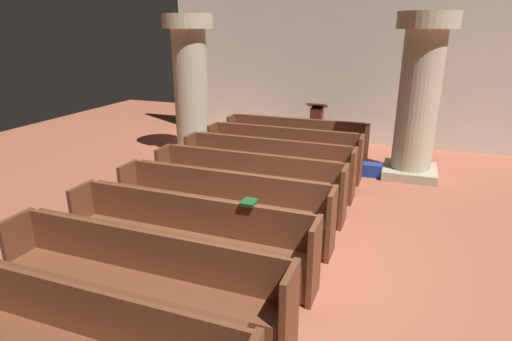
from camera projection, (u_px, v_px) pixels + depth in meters
The scene contains 14 objects.
ground_plane at pixel (292, 255), 5.43m from camera, with size 19.20×19.20×0.00m, color #AD5B42.
back_wall at pixel (363, 52), 10.08m from camera, with size 10.00×0.16×4.50m, color silver.
pew_row_0 at pixel (296, 139), 9.17m from camera, with size 3.10×0.47×0.91m.
pew_row_1 at pixel (283, 150), 8.33m from camera, with size 3.10×0.46×0.91m.
pew_row_2 at pixel (267, 164), 7.48m from camera, with size 3.10×0.46×0.91m.
pew_row_3 at pixel (248, 182), 6.64m from camera, with size 3.10×0.47×0.91m.
pew_row_4 at pixel (223, 204), 5.79m from camera, with size 3.10×0.46×0.91m.
pew_row_5 at pixel (189, 234), 4.94m from camera, with size 3.10×0.46×0.91m.
pew_row_6 at pixel (141, 277), 4.10m from camera, with size 3.10×0.47×0.91m.
pillar_aisle_side at pixel (419, 95), 7.82m from camera, with size 1.08×1.08×3.08m.
pillar_far_side at pixel (191, 84), 9.30m from camera, with size 1.08×1.08×3.08m.
lectern at pixel (316, 128), 10.35m from camera, with size 0.48×0.45×1.08m.
hymn_book at pixel (249, 202), 4.73m from camera, with size 0.16×0.20×0.03m, color #194723.
kneeler_box_blue at pixel (372, 170), 8.29m from camera, with size 0.36×0.25×0.25m, color navy.
Camera 1 is at (1.23, -4.64, 2.81)m, focal length 29.30 mm.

